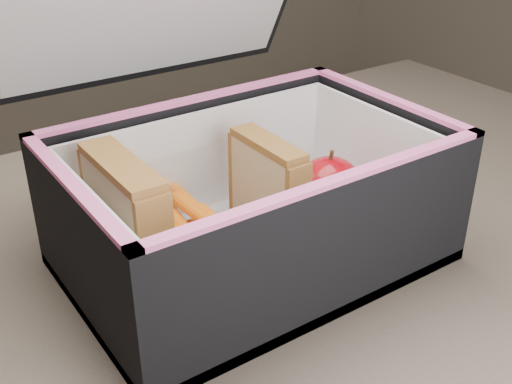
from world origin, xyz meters
TOP-DOWN VIEW (x-y plane):
  - kitchen_table at (0.00, 0.00)m, footprint 1.20×0.80m
  - lunch_bag at (0.01, 0.04)m, footprint 0.33×0.32m
  - plastic_tub at (-0.04, 0.04)m, footprint 0.19×0.13m
  - sandwich_left at (-0.11, 0.04)m, footprint 0.03×0.10m
  - sandwich_right at (0.03, 0.04)m, footprint 0.02×0.09m
  - carrot_sticks at (-0.04, 0.05)m, footprint 0.05×0.16m
  - paper_napkin at (0.09, 0.03)m, footprint 0.08×0.08m
  - red_apple at (0.10, 0.03)m, footprint 0.08×0.08m

SIDE VIEW (x-z plane):
  - kitchen_table at x=0.00m, z-range 0.28..1.03m
  - paper_napkin at x=0.09m, z-range 0.77..0.77m
  - carrot_sticks at x=-0.04m, z-range 0.77..0.80m
  - red_apple at x=0.10m, z-range 0.77..0.84m
  - plastic_tub at x=-0.04m, z-range 0.77..0.84m
  - sandwich_right at x=0.03m, z-range 0.77..0.87m
  - lunch_bag at x=0.01m, z-range 0.67..0.98m
  - sandwich_left at x=-0.11m, z-range 0.77..0.88m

